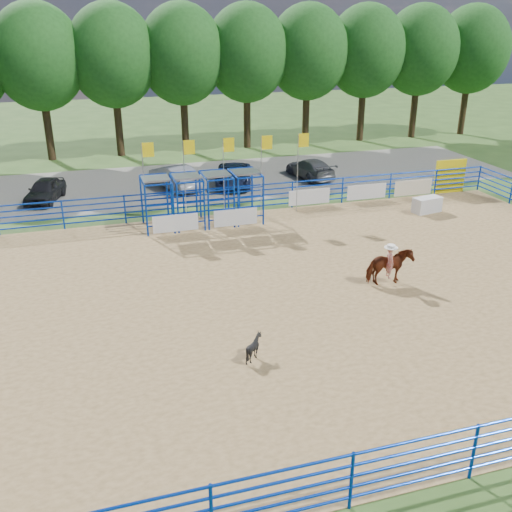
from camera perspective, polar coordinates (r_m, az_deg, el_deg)
The scene contains 13 objects.
ground at distance 21.99m, azimuth 5.21°, elevation -3.57°, with size 120.00×120.00×0.00m, color #3E5E25.
arena_dirt at distance 21.99m, azimuth 5.21°, elevation -3.55°, with size 30.00×20.00×0.02m, color #A08250.
gravel_strip at distance 37.31m, azimuth -4.51°, elevation 7.60°, with size 40.00×10.00×0.01m, color slate.
announcer_table at distance 32.05m, azimuth 16.73°, elevation 4.93°, with size 1.53×0.72×0.82m, color silver.
horse_and_rider at distance 22.74m, azimuth 13.20°, elevation -0.85°, with size 1.76×0.84×2.28m.
calf at distance 17.62m, azimuth -0.21°, elevation -9.13°, with size 0.63×0.71×0.79m, color black.
car_a at distance 34.72m, azimuth -20.34°, elevation 6.20°, with size 1.52×3.77×1.29m, color black.
car_b at distance 35.54m, azimuth -8.15°, elevation 7.87°, with size 1.51×4.33×1.43m, color gray.
car_c at distance 35.79m, azimuth -2.24°, elevation 8.06°, with size 2.12×4.59×1.28m, color #151D36.
car_d at distance 37.70m, azimuth 5.43°, elevation 8.71°, with size 1.74×4.28×1.24m, color #555557.
perimeter_fence at distance 21.67m, azimuth 5.28°, elevation -1.80°, with size 30.10×20.10×1.50m.
chute_assembly at distance 28.91m, azimuth -4.73°, elevation 5.67°, with size 19.32×2.41×4.20m.
treeline at distance 44.91m, azimuth -7.48°, elevation 19.80°, with size 56.40×6.40×11.24m.
Camera 1 is at (-7.56, -18.22, 9.72)m, focal length 40.00 mm.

